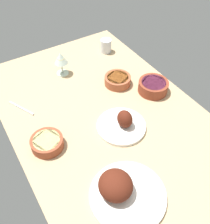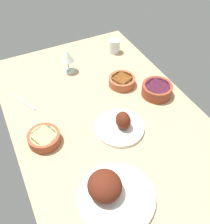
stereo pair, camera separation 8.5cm
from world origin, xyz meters
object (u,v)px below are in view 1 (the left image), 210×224
bowl_soup (118,80)px  water_tumbler (106,46)px  bowl_onions (153,86)px  fork_loose (21,108)px  wine_glass (61,59)px  plate_near_viewer (121,190)px  bowl_potatoes (47,143)px  plate_center_main (122,124)px

bowl_soup → water_tumbler: (-30.48, 11.45, 1.58)cm
bowl_onions → fork_loose: bearing=-110.6°
bowl_soup → wine_glass: size_ratio=1.03×
plate_near_viewer → bowl_onions: size_ratio=1.85×
bowl_potatoes → fork_loose: bearing=-175.7°
plate_near_viewer → water_tumbler: size_ratio=3.48×
bowl_potatoes → water_tumbler: bearing=129.0°
plate_center_main → wine_glass: size_ratio=1.66×
plate_near_viewer → wine_glass: wine_glass is taller
water_tumbler → bowl_potatoes: bearing=-51.0°
plate_center_main → bowl_potatoes: plate_center_main is taller
fork_loose → wine_glass: bearing=-89.2°
bowl_onions → fork_loose: 69.47cm
plate_near_viewer → bowl_onions: plate_near_viewer is taller
plate_near_viewer → wine_glass: (-79.81, 13.50, 6.23)cm
bowl_onions → fork_loose: size_ratio=0.96×
bowl_potatoes → fork_loose: 28.95cm
bowl_potatoes → fork_loose: size_ratio=0.87×
wine_glass → fork_loose: bearing=-63.5°
plate_center_main → bowl_potatoes: 35.28cm
plate_near_viewer → bowl_onions: bearing=129.9°
plate_near_viewer → wine_glass: bearing=170.4°
bowl_soup → wine_glass: 33.67cm
bowl_potatoes → plate_center_main: bearing=76.4°
plate_near_viewer → water_tumbler: (-85.86, 46.94, 0.52)cm
plate_center_main → water_tumbler: plate_center_main is taller
plate_near_viewer → bowl_potatoes: size_ratio=2.04×
wine_glass → fork_loose: 35.18cm
bowl_soup → fork_loose: 53.16cm
plate_center_main → water_tumbler: (-58.25, 27.31, 1.72)cm
bowl_onions → bowl_soup: bearing=-140.0°
plate_center_main → plate_near_viewer: plate_near_viewer is taller
wine_glass → bowl_potatoes: bearing=-32.7°
bowl_soup → fork_loose: size_ratio=0.88×
wine_glass → water_tumbler: size_ratio=1.66×
bowl_onions → wine_glass: wine_glass is taller
wine_glass → plate_center_main: bearing=6.7°
plate_center_main → fork_loose: size_ratio=1.41×
bowl_potatoes → plate_near_viewer: bearing=22.2°
bowl_potatoes → water_tumbler: water_tumbler is taller
bowl_soup → bowl_onions: size_ratio=0.91×
plate_near_viewer → bowl_soup: plate_near_viewer is taller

